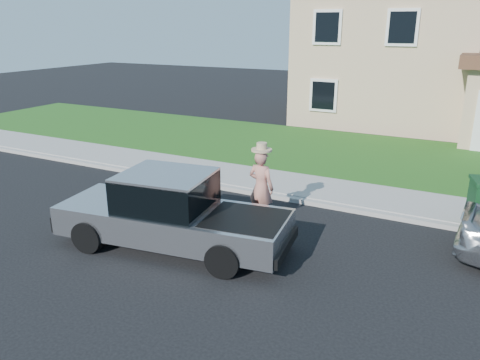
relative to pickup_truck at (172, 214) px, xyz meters
name	(u,v)px	position (x,y,z in m)	size (l,w,h in m)	color
ground	(245,242)	(1.31, 0.96, -0.80)	(80.00, 80.00, 0.00)	black
curb	(326,205)	(2.31, 3.86, -0.74)	(40.00, 0.20, 0.12)	gray
sidewalk	(338,192)	(2.31, 4.96, -0.72)	(40.00, 2.00, 0.15)	gray
lawn	(372,156)	(2.31, 9.46, -0.75)	(40.00, 7.00, 0.10)	#224C15
house	(419,58)	(2.63, 17.35, 2.37)	(14.00, 11.30, 6.85)	tan
pickup_truck	(172,214)	(0.00, 0.00, 0.00)	(5.37, 2.40, 1.71)	black
woman	(261,186)	(1.16, 2.13, 0.17)	(0.73, 0.53, 2.05)	#B87565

